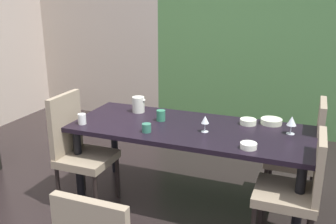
# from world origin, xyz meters

# --- Properties ---
(ground_plane) EXTENTS (5.91, 5.37, 0.02)m
(ground_plane) POSITION_xyz_m (0.00, 0.00, -0.01)
(ground_plane) COLOR black
(back_panel_interior) EXTENTS (2.12, 0.10, 2.59)m
(back_panel_interior) POSITION_xyz_m (-1.89, 2.63, 1.29)
(back_panel_interior) COLOR beige
(back_panel_interior) RESTS_ON ground_plane
(garden_window_panel) EXTENTS (3.79, 0.10, 2.59)m
(garden_window_panel) POSITION_xyz_m (1.06, 2.63, 1.29)
(garden_window_panel) COLOR #538649
(garden_window_panel) RESTS_ON ground_plane
(dining_table) EXTENTS (2.08, 0.85, 0.74)m
(dining_table) POSITION_xyz_m (0.35, 0.48, 0.66)
(dining_table) COLOR black
(dining_table) RESTS_ON ground_plane
(chair_right_near) EXTENTS (0.44, 0.44, 0.93)m
(chair_right_near) POSITION_xyz_m (1.27, 0.15, 0.52)
(chair_right_near) COLOR gray
(chair_right_near) RESTS_ON ground_plane
(chair_right_far) EXTENTS (0.44, 0.44, 0.99)m
(chair_right_far) POSITION_xyz_m (1.28, 0.81, 0.54)
(chair_right_far) COLOR gray
(chair_right_far) RESTS_ON ground_plane
(chair_left_near) EXTENTS (0.44, 0.44, 1.01)m
(chair_left_near) POSITION_xyz_m (-0.58, 0.15, 0.55)
(chair_left_near) COLOR gray
(chair_left_near) RESTS_ON ground_plane
(wine_glass_west) EXTENTS (0.07, 0.07, 0.14)m
(wine_glass_west) POSITION_xyz_m (0.50, 0.41, 0.85)
(wine_glass_west) COLOR silver
(wine_glass_west) RESTS_ON dining_table
(wine_glass_left) EXTENTS (0.08, 0.08, 0.15)m
(wine_glass_left) POSITION_xyz_m (1.16, 0.62, 0.85)
(wine_glass_left) COLOR silver
(wine_glass_left) RESTS_ON dining_table
(serving_bowl_east) EXTENTS (0.14, 0.14, 0.05)m
(serving_bowl_east) POSITION_xyz_m (0.80, 0.73, 0.77)
(serving_bowl_east) COLOR white
(serving_bowl_east) RESTS_ON dining_table
(serving_bowl_front) EXTENTS (0.12, 0.12, 0.04)m
(serving_bowl_front) POSITION_xyz_m (0.90, 0.19, 0.76)
(serving_bowl_front) COLOR white
(serving_bowl_front) RESTS_ON dining_table
(serving_bowl_near_window) EXTENTS (0.19, 0.19, 0.05)m
(serving_bowl_near_window) POSITION_xyz_m (0.99, 0.81, 0.77)
(serving_bowl_near_window) COLOR silver
(serving_bowl_near_window) RESTS_ON dining_table
(cup_north) EXTENTS (0.08, 0.08, 0.07)m
(cup_north) POSITION_xyz_m (0.05, 0.23, 0.78)
(cup_north) COLOR #32735B
(cup_north) RESTS_ON dining_table
(cup_near_shelf) EXTENTS (0.07, 0.07, 0.09)m
(cup_near_shelf) POSITION_xyz_m (-0.56, 0.21, 0.79)
(cup_near_shelf) COLOR white
(cup_near_shelf) RESTS_ON dining_table
(cup_right) EXTENTS (0.08, 0.08, 0.10)m
(cup_right) POSITION_xyz_m (0.05, 0.54, 0.79)
(cup_right) COLOR #317C5A
(cup_right) RESTS_ON dining_table
(pitcher_rear) EXTENTS (0.13, 0.12, 0.15)m
(pitcher_rear) POSITION_xyz_m (-0.25, 0.70, 0.82)
(pitcher_rear) COLOR silver
(pitcher_rear) RESTS_ON dining_table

